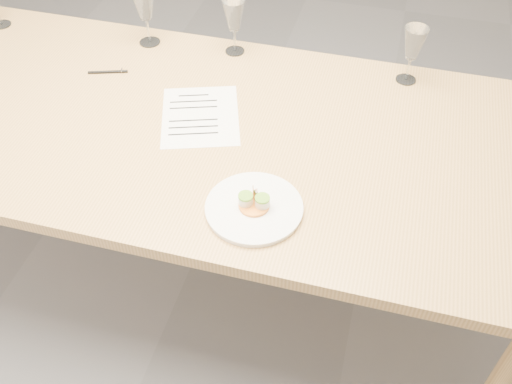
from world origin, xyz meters
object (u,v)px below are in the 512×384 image
(ballpoint_pen, at_px, (108,72))
(wine_glass_3, at_px, (414,45))
(dinner_plate, at_px, (254,207))
(wine_glass_1, at_px, (144,4))
(dining_table, at_px, (175,136))
(recipe_sheet, at_px, (200,116))
(wine_glass_2, at_px, (234,17))

(ballpoint_pen, relative_size, wine_glass_3, 0.67)
(dinner_plate, xyz_separation_m, wine_glass_1, (-0.59, 0.71, 0.14))
(ballpoint_pen, xyz_separation_m, wine_glass_3, (1.00, 0.22, 0.13))
(dining_table, bearing_deg, ballpoint_pen, 149.27)
(recipe_sheet, bearing_deg, wine_glass_3, 11.87)
(wine_glass_3, bearing_deg, wine_glass_1, -179.76)
(dinner_plate, bearing_deg, dining_table, 138.78)
(dining_table, xyz_separation_m, ballpoint_pen, (-0.31, 0.18, 0.07))
(wine_glass_3, bearing_deg, dinner_plate, -115.64)
(dining_table, distance_m, wine_glass_2, 0.48)
(dinner_plate, relative_size, wine_glass_3, 1.34)
(dining_table, distance_m, wine_glass_1, 0.52)
(recipe_sheet, distance_m, wine_glass_2, 0.41)
(dining_table, relative_size, wine_glass_1, 11.07)
(dining_table, xyz_separation_m, dinner_plate, (0.35, -0.30, 0.08))
(wine_glass_1, bearing_deg, dinner_plate, -50.12)
(dinner_plate, distance_m, recipe_sheet, 0.44)
(recipe_sheet, relative_size, wine_glass_1, 1.69)
(dinner_plate, relative_size, recipe_sheet, 0.71)
(dining_table, distance_m, wine_glass_3, 0.83)
(ballpoint_pen, bearing_deg, wine_glass_3, -5.82)
(dining_table, distance_m, dinner_plate, 0.47)
(dining_table, xyz_separation_m, recipe_sheet, (0.08, 0.04, 0.07))
(recipe_sheet, relative_size, wine_glass_2, 1.85)
(dinner_plate, xyz_separation_m, ballpoint_pen, (-0.65, 0.49, -0.01))
(dining_table, relative_size, dinner_plate, 9.17)
(wine_glass_1, xyz_separation_m, wine_glass_3, (0.93, 0.00, -0.02))
(dining_table, height_order, wine_glass_3, wine_glass_3)
(dinner_plate, height_order, wine_glass_3, wine_glass_3)
(dining_table, height_order, recipe_sheet, recipe_sheet)
(dinner_plate, height_order, recipe_sheet, dinner_plate)
(dining_table, height_order, ballpoint_pen, ballpoint_pen)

